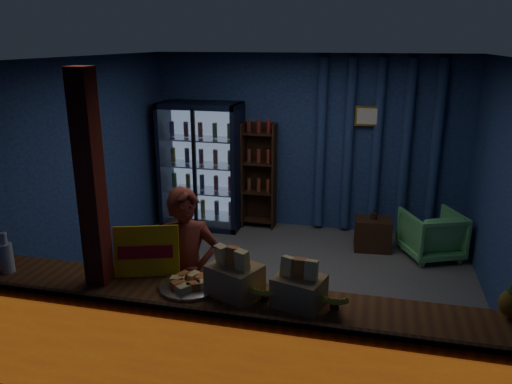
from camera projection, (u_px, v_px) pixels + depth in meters
ground at (277, 292)px, 5.73m from camera, size 4.60×4.60×0.00m
room_walls at (279, 159)px, 5.27m from camera, size 4.60×4.60×4.60m
counter at (229, 353)px, 3.82m from camera, size 4.40×0.57×0.99m
support_post at (97, 240)px, 3.82m from camera, size 0.16×0.16×2.60m
beverage_cooler at (203, 166)px, 7.59m from camera, size 1.20×0.62×1.90m
bottle_shelf at (259, 176)px, 7.57m from camera, size 0.50×0.28×1.60m
curtain_folds at (377, 148)px, 7.11m from camera, size 1.74×0.14×2.50m
framed_picture at (368, 116)px, 6.97m from camera, size 0.36×0.04×0.28m
shopkeeper at (187, 274)px, 4.42m from camera, size 0.68×0.57×1.57m
green_chair at (432, 234)px, 6.57m from camera, size 0.90×0.91×0.63m
side_table at (373, 234)px, 6.83m from camera, size 0.51×0.39×0.53m
yellow_sign at (146, 251)px, 3.98m from camera, size 0.52×0.26×0.41m
snack_box_left at (235, 277)px, 3.70m from camera, size 0.45×0.42×0.38m
snack_box_centre at (299, 289)px, 3.55m from camera, size 0.40×0.36×0.36m
pastry_tray at (189, 284)px, 3.82m from camera, size 0.47×0.47×0.08m
banana_bunches at (283, 291)px, 3.61m from camera, size 0.98×0.29×0.16m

